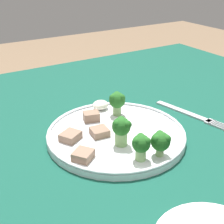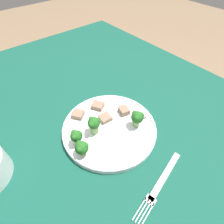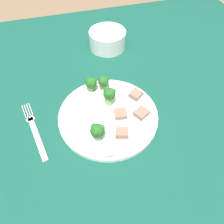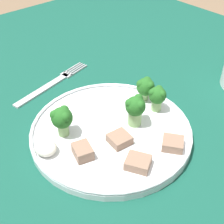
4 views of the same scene
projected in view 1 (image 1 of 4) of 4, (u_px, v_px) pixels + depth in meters
name	position (u px, v px, depth m)	size (l,w,h in m)	color
table	(117.00, 188.00, 0.62)	(1.38, 1.16, 0.73)	#114738
dinner_plate	(116.00, 134.00, 0.64)	(0.28, 0.28, 0.02)	white
fork	(193.00, 115.00, 0.73)	(0.06, 0.21, 0.00)	#B2B2B7
broccoli_floret_near_rim_left	(141.00, 144.00, 0.54)	(0.03, 0.03, 0.05)	#7FA866
broccoli_floret_center_left	(117.00, 101.00, 0.70)	(0.04, 0.04, 0.05)	#7FA866
broccoli_floret_back_left	(121.00, 128.00, 0.58)	(0.04, 0.04, 0.06)	#7FA866
broccoli_floret_front_left	(161.00, 141.00, 0.55)	(0.04, 0.04, 0.05)	#7FA866
meat_slice_front_slice	(91.00, 116.00, 0.68)	(0.04, 0.04, 0.02)	#846651
meat_slice_middle_slice	(70.00, 136.00, 0.61)	(0.05, 0.05, 0.02)	#846651
meat_slice_rear_slice	(100.00, 132.00, 0.63)	(0.04, 0.04, 0.01)	#846651
meat_slice_edge_slice	(83.00, 155.00, 0.55)	(0.05, 0.05, 0.02)	#846651
sauce_dollop	(100.00, 105.00, 0.73)	(0.04, 0.03, 0.02)	silver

